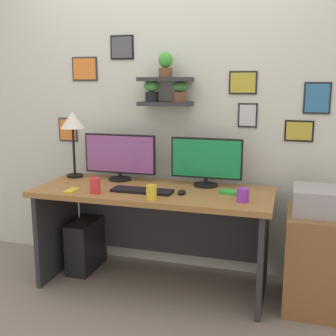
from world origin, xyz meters
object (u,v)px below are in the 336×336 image
at_px(water_cup, 95,185).
at_px(desk, 156,214).
at_px(cell_phone, 72,190).
at_px(desk_lamp, 73,124).
at_px(monitor_right, 206,161).
at_px(scissors_tray, 229,192).
at_px(monitor_left, 120,156).
at_px(drawer_cabinet, 318,261).
at_px(coffee_mug, 243,195).
at_px(computer_mouse, 182,192).
at_px(computer_tower_left, 86,245).
at_px(pen_cup, 151,192).
at_px(printer, 323,201).
at_px(keyboard, 142,191).

bearing_deg(water_cup, desk, 37.52).
bearing_deg(cell_phone, desk_lamp, 116.42).
distance_m(monitor_right, scissors_tray, 0.33).
bearing_deg(monitor_left, drawer_cabinet, -7.43).
height_order(coffee_mug, water_cup, water_cup).
relative_size(desk, monitor_right, 3.22).
height_order(desk, desk_lamp, desk_lamp).
xyz_separation_m(desk_lamp, water_cup, (0.39, -0.43, -0.38)).
distance_m(computer_mouse, scissors_tray, 0.33).
distance_m(computer_mouse, computer_tower_left, 1.04).
height_order(monitor_right, computer_mouse, monitor_right).
relative_size(desk, pen_cup, 17.34).
xyz_separation_m(monitor_left, printer, (1.52, -0.20, -0.19)).
bearing_deg(computer_tower_left, cell_phone, -76.50).
distance_m(monitor_left, pen_cup, 0.66).
bearing_deg(water_cup, desk_lamp, 132.77).
bearing_deg(monitor_left, cell_phone, -114.30).
xyz_separation_m(monitor_left, monitor_right, (0.70, -0.00, -0.00)).
relative_size(keyboard, computer_tower_left, 1.07).
distance_m(computer_mouse, desk_lamp, 1.11).
bearing_deg(desk_lamp, monitor_right, 0.44).
distance_m(desk, computer_tower_left, 0.71).
bearing_deg(computer_mouse, monitor_left, 153.65).
bearing_deg(monitor_right, monitor_left, 179.99).
relative_size(monitor_left, scissors_tray, 4.91).
relative_size(computer_mouse, drawer_cabinet, 0.14).
height_order(desk_lamp, pen_cup, desk_lamp).
relative_size(water_cup, drawer_cabinet, 0.17).
bearing_deg(computer_mouse, scissors_tray, 17.84).
distance_m(desk, monitor_right, 0.55).
relative_size(pen_cup, computer_tower_left, 0.24).
distance_m(monitor_left, water_cup, 0.46).
xyz_separation_m(keyboard, desk_lamp, (-0.70, 0.30, 0.43)).
xyz_separation_m(desk, coffee_mug, (0.67, -0.20, 0.25)).
bearing_deg(desk_lamp, drawer_cabinet, -5.64).
bearing_deg(pen_cup, cell_phone, 175.26).
relative_size(pen_cup, water_cup, 0.91).
bearing_deg(water_cup, monitor_left, 89.00).
bearing_deg(pen_cup, keyboard, 126.59).
height_order(scissors_tray, water_cup, water_cup).
relative_size(desk_lamp, printer, 1.42).
relative_size(monitor_right, scissors_tray, 4.49).
distance_m(scissors_tray, computer_tower_left, 1.30).
xyz_separation_m(desk_lamp, scissors_tray, (1.30, -0.18, -0.42)).
relative_size(monitor_left, cell_phone, 4.20).
xyz_separation_m(drawer_cabinet, computer_tower_left, (-1.80, 0.10, -0.13)).
bearing_deg(coffee_mug, monitor_left, 160.56).
relative_size(keyboard, computer_mouse, 4.89).
bearing_deg(scissors_tray, computer_tower_left, 175.85).
height_order(desk, water_cup, water_cup).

